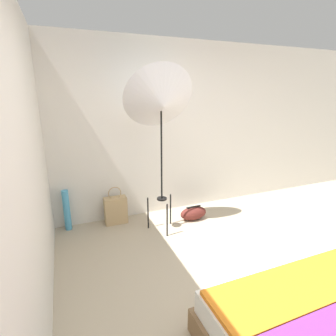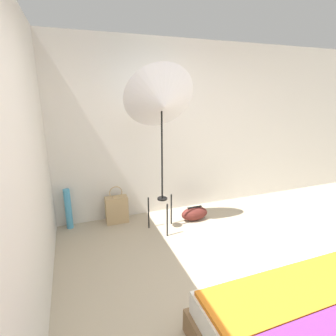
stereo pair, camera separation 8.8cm
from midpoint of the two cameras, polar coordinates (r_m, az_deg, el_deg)
The scene contains 7 objects.
ground_plane at distance 2.73m, azimuth 22.08°, elevation -28.10°, with size 14.00×14.00×0.00m, color tan.
wall_back at distance 4.05m, azimuth 1.17°, elevation 8.24°, with size 8.00×0.05×2.60m.
wall_side_left at distance 2.44m, azimuth -27.03°, elevation 1.24°, with size 0.05×8.00×2.60m.
photo_umbrella at distance 3.32m, azimuth -0.61°, elevation 14.12°, with size 0.92×0.67×2.20m.
tote_bag at distance 3.95m, azimuth -10.45°, elevation -8.84°, with size 0.32×0.16×0.56m.
duffel_bag at distance 4.02m, azimuth 6.42°, elevation -9.81°, with size 0.42×0.20×0.21m.
paper_roll at distance 3.93m, azimuth -20.28°, elevation -8.37°, with size 0.09×0.09×0.58m.
Camera 2 is at (-1.43, -1.38, 1.85)m, focal length 28.00 mm.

